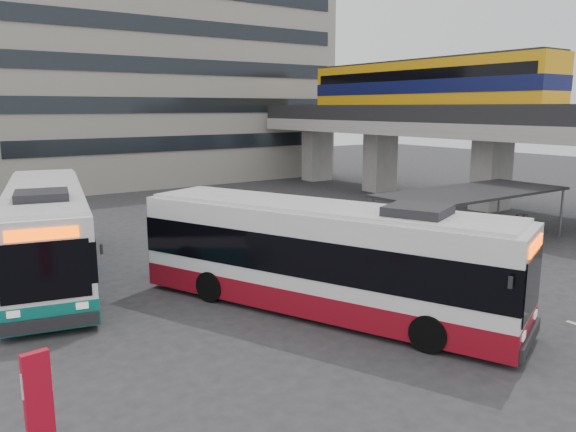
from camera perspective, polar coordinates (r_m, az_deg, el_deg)
ground at (r=20.44m, az=10.01°, el=-7.55°), size 120.00×120.00×0.00m
viaduct at (r=40.80m, az=14.35°, el=10.37°), size 8.00×32.00×9.68m
bike_shelter at (r=28.20m, az=18.05°, el=0.64°), size 10.00×4.00×2.54m
office_block at (r=53.78m, az=-13.69°, el=17.17°), size 30.00×15.00×25.00m
road_markings at (r=20.50m, az=21.04°, el=-8.07°), size 0.15×7.60×0.01m
bus_main at (r=17.91m, az=3.35°, el=-4.30°), size 7.39×12.62×3.71m
bus_teal at (r=23.26m, az=-23.30°, el=-1.54°), size 5.40×13.08×3.78m
pedestrian at (r=20.87m, az=2.16°, el=-4.78°), size 0.62×0.67×1.54m
sign_totem_south at (r=11.25m, az=-23.93°, el=-17.77°), size 0.51×0.21×2.33m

